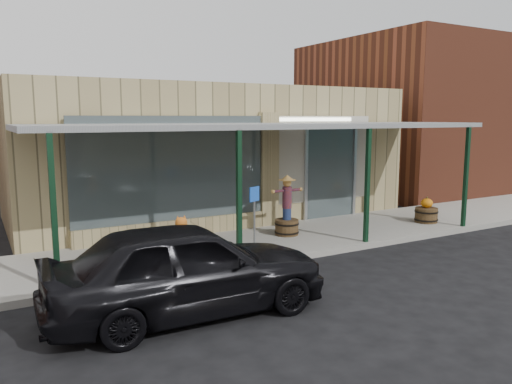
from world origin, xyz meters
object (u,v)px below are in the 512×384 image
barrel_scarecrow (287,215)px  handicap_sign (254,212)px  barrel_pumpkin (426,213)px  parked_sedan (187,268)px

barrel_scarecrow → handicap_sign: bearing=-124.5°
barrel_pumpkin → handicap_sign: size_ratio=0.54×
handicap_sign → parked_sedan: bearing=-163.1°
barrel_pumpkin → handicap_sign: bearing=-174.0°
barrel_scarecrow → parked_sedan: (-4.21, -3.44, 0.10)m
parked_sedan → handicap_sign: bearing=-47.6°
barrel_scarecrow → parked_sedan: barrel_scarecrow is taller
barrel_pumpkin → parked_sedan: 9.15m
barrel_pumpkin → parked_sedan: parked_sedan is taller
handicap_sign → barrel_pumpkin: bearing=-17.4°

